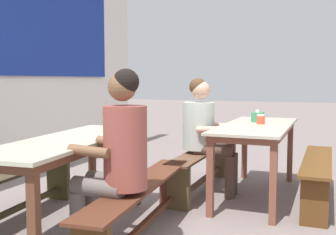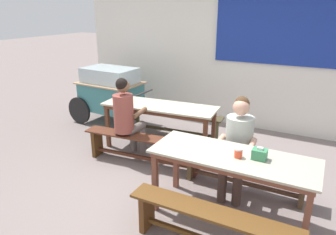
% 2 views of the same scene
% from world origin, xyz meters
% --- Properties ---
extents(ground_plane, '(40.00, 40.00, 0.00)m').
position_xyz_m(ground_plane, '(0.00, 0.00, 0.00)').
color(ground_plane, gray).
extents(dining_table_far, '(1.90, 0.77, 0.77)m').
position_xyz_m(dining_table_far, '(-0.84, 0.90, 0.69)').
color(dining_table_far, beige).
rests_on(dining_table_far, ground_plane).
extents(dining_table_near, '(1.76, 0.68, 0.77)m').
position_xyz_m(dining_table_near, '(0.73, -0.31, 0.69)').
color(dining_table_near, '#B6AF9A').
rests_on(dining_table_near, ground_plane).
extents(bench_far_back, '(1.84, 0.44, 0.45)m').
position_xyz_m(bench_far_back, '(-0.90, 1.50, 0.30)').
color(bench_far_back, '#413A23').
rests_on(bench_far_back, ground_plane).
extents(bench_far_front, '(1.91, 0.43, 0.45)m').
position_xyz_m(bench_far_front, '(-0.79, 0.30, 0.30)').
color(bench_far_front, '#542B1B').
rests_on(bench_far_front, ground_plane).
extents(bench_near_back, '(1.67, 0.26, 0.45)m').
position_xyz_m(bench_near_back, '(0.73, 0.29, 0.29)').
color(bench_near_back, brown).
rests_on(bench_near_back, ground_plane).
extents(bench_near_front, '(1.68, 0.28, 0.45)m').
position_xyz_m(bench_near_front, '(0.73, -0.92, 0.31)').
color(bench_near_front, brown).
rests_on(bench_near_front, ground_plane).
extents(person_left_back_turned, '(0.42, 0.55, 1.31)m').
position_xyz_m(person_left_back_turned, '(-1.10, 0.34, 0.73)').
color(person_left_back_turned, '#6C625E').
rests_on(person_left_back_turned, ground_plane).
extents(person_right_near_table, '(0.47, 0.59, 1.25)m').
position_xyz_m(person_right_near_table, '(0.63, 0.22, 0.71)').
color(person_right_near_table, '#4D3931').
rests_on(person_right_near_table, ground_plane).
extents(tissue_box, '(0.15, 0.12, 0.13)m').
position_xyz_m(tissue_box, '(1.00, -0.27, 0.82)').
color(tissue_box, '#398456').
rests_on(tissue_box, dining_table_near).
extents(condiment_jar, '(0.08, 0.08, 0.10)m').
position_xyz_m(condiment_jar, '(0.79, -0.34, 0.82)').
color(condiment_jar, '#E44A2E').
rests_on(condiment_jar, dining_table_near).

